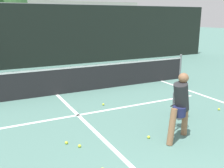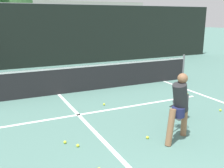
{
  "view_description": "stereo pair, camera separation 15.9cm",
  "coord_description": "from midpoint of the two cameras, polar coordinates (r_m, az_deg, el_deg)",
  "views": [
    {
      "loc": [
        -2.22,
        -1.2,
        2.65
      ],
      "look_at": [
        0.74,
        4.69,
        0.95
      ],
      "focal_mm": 42.0,
      "sensor_mm": 36.0,
      "label": 1
    },
    {
      "loc": [
        -2.08,
        -1.27,
        2.65
      ],
      "look_at": [
        0.74,
        4.69,
        0.95
      ],
      "focal_mm": 42.0,
      "sensor_mm": 36.0,
      "label": 2
    }
  ],
  "objects": [
    {
      "name": "tennis_ball_scattered_5",
      "position": [
        8.25,
        21.74,
        -5.13
      ],
      "size": [
        0.07,
        0.07,
        0.07
      ],
      "primitive_type": "sphere",
      "color": "#D1E033",
      "rests_on": "ground"
    },
    {
      "name": "player_practicing",
      "position": [
        5.87,
        13.92,
        -4.23
      ],
      "size": [
        1.03,
        0.86,
        1.5
      ],
      "rotation": [
        0.0,
        0.0,
        0.4
      ],
      "color": "#8C6042",
      "rests_on": "ground"
    },
    {
      "name": "tree_mid",
      "position": [
        24.44,
        -21.63,
        15.99
      ],
      "size": [
        2.97,
        2.97,
        5.22
      ],
      "color": "brown",
      "rests_on": "ground"
    },
    {
      "name": "tennis_ball_scattered_4",
      "position": [
        5.67,
        -7.9,
        -13.2
      ],
      "size": [
        0.07,
        0.07,
        0.07
      ],
      "primitive_type": "sphere",
      "color": "#D1E033",
      "rests_on": "ground"
    },
    {
      "name": "net",
      "position": [
        9.25,
        -12.54,
        0.73
      ],
      "size": [
        11.09,
        0.09,
        1.07
      ],
      "color": "slate",
      "rests_on": "ground"
    },
    {
      "name": "tennis_ball_scattered_10",
      "position": [
        8.08,
        -2.48,
        -4.46
      ],
      "size": [
        0.07,
        0.07,
        0.07
      ],
      "primitive_type": "sphere",
      "color": "#D1E033",
      "rests_on": "ground"
    },
    {
      "name": "ball_hopper",
      "position": [
        7.22,
        13.97,
        -4.39
      ],
      "size": [
        0.28,
        0.28,
        0.71
      ],
      "color": "#4C4C51",
      "rests_on": "ground"
    },
    {
      "name": "tennis_ball_scattered_2",
      "position": [
        5.84,
        -10.68,
        -12.44
      ],
      "size": [
        0.07,
        0.07,
        0.07
      ],
      "primitive_type": "sphere",
      "color": "#D1E033",
      "rests_on": "ground"
    },
    {
      "name": "court_sideline_right",
      "position": [
        9.12,
        22.02,
        -3.51
      ],
      "size": [
        0.1,
        7.2,
        0.01
      ],
      "primitive_type": "cube",
      "color": "white",
      "rests_on": "ground"
    },
    {
      "name": "tennis_ball_scattered_1",
      "position": [
        6.03,
        7.22,
        -11.39
      ],
      "size": [
        0.07,
        0.07,
        0.07
      ],
      "primitive_type": "sphere",
      "color": "#D1E033",
      "rests_on": "ground"
    },
    {
      "name": "court_service_line",
      "position": [
        7.38,
        -8.02,
        -6.71
      ],
      "size": [
        8.25,
        0.1,
        0.01
      ],
      "primitive_type": "cube",
      "color": "white",
      "rests_on": "ground"
    },
    {
      "name": "court_center_mark",
      "position": [
        6.59,
        -5.42,
        -9.3
      ],
      "size": [
        0.1,
        6.2,
        0.01
      ],
      "primitive_type": "cube",
      "color": "white",
      "rests_on": "ground"
    },
    {
      "name": "fence_back",
      "position": [
        14.49,
        -18.4,
        9.79
      ],
      "size": [
        24.0,
        0.06,
        3.32
      ],
      "color": "black",
      "rests_on": "ground"
    }
  ]
}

